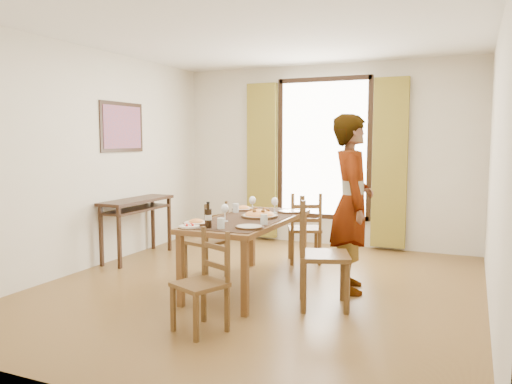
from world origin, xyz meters
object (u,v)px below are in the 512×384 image
at_px(dining_table, 249,224).
at_px(pasta_platter, 260,213).
at_px(console_table, 137,207).
at_px(man, 352,203).

xyz_separation_m(dining_table, pasta_platter, (0.09, 0.08, 0.12)).
relative_size(console_table, pasta_platter, 3.00).
bearing_deg(console_table, pasta_platter, -14.98).
bearing_deg(dining_table, man, 18.20).
relative_size(man, pasta_platter, 4.62).
distance_m(console_table, man, 2.97).
bearing_deg(console_table, dining_table, -17.82).
bearing_deg(dining_table, console_table, 162.18).
height_order(console_table, pasta_platter, pasta_platter).
bearing_deg(pasta_platter, console_table, 165.02).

